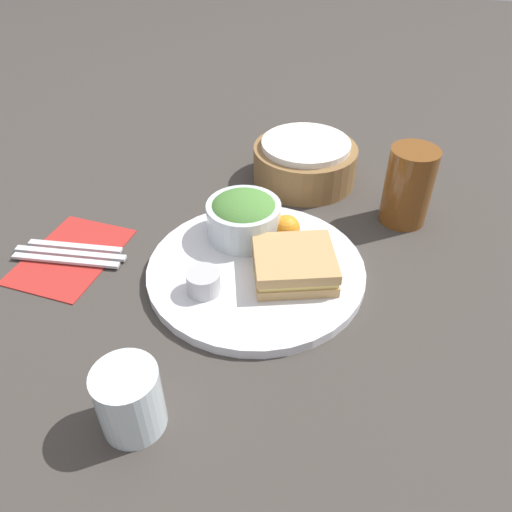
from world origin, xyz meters
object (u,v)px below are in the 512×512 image
fork (66,260)px  dressing_cup (204,282)px  drink_glass (408,186)px  water_glass (130,400)px  salad_bowl (244,216)px  knife (70,253)px  plate (256,270)px  bread_basket (304,162)px  sandwich (294,264)px  spoon (75,246)px

fork → dressing_cup: bearing=168.9°
drink_glass → water_glass: bearing=-116.0°
salad_bowl → fork: (-0.25, -0.14, -0.05)m
dressing_cup → knife: size_ratio=0.27×
dressing_cup → water_glass: (0.00, -0.21, 0.01)m
knife → water_glass: 0.34m
plate → salad_bowl: size_ratio=2.78×
bread_basket → knife: bread_basket is taller
sandwich → bread_basket: size_ratio=0.76×
bread_basket → fork: bearing=-128.4°
water_glass → spoon: bearing=134.9°
drink_glass → water_glass: drink_glass is taller
drink_glass → spoon: size_ratio=0.86×
salad_bowl → fork: 0.29m
plate → sandwich: bearing=-0.0°
bread_basket → fork: 0.47m
sandwich → water_glass: water_glass is taller
dressing_cup → spoon: dressing_cup is taller
sandwich → fork: 0.36m
fork → knife: (-0.00, 0.02, 0.00)m
plate → spoon: (-0.30, -0.04, -0.00)m
dressing_cup → drink_glass: drink_glass is taller
sandwich → salad_bowl: bearing=145.9°
sandwich → fork: (-0.35, -0.07, -0.03)m
drink_glass → plate: bearing=-131.8°
plate → salad_bowl: salad_bowl is taller
plate → sandwich: sandwich is taller
sandwich → spoon: size_ratio=0.95×
drink_glass → water_glass: 0.57m
dressing_cup → knife: bearing=175.2°
plate → bread_basket: bread_basket is taller
fork → spoon: same height
salad_bowl → water_glass: 0.36m
salad_bowl → water_glass: size_ratio=1.38×
plate → drink_glass: drink_glass is taller
plate → knife: bearing=-169.6°
bread_basket → spoon: (-0.30, -0.33, -0.03)m
plate → knife: (-0.30, -0.05, -0.00)m
sandwich → dressing_cup: (-0.11, -0.08, -0.00)m
sandwich → spoon: sandwich is taller
dressing_cup → bread_basket: bread_basket is taller
fork → salad_bowl: bearing=-160.7°
fork → drink_glass: bearing=-159.6°
sandwich → plate: bearing=180.0°
drink_glass → spoon: drink_glass is taller
plate → spoon: plate is taller
drink_glass → bread_basket: 0.22m
fork → bread_basket: bearing=-138.8°
sandwich → bread_basket: (-0.06, 0.30, 0.00)m
dressing_cup → drink_glass: (0.25, 0.30, 0.04)m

